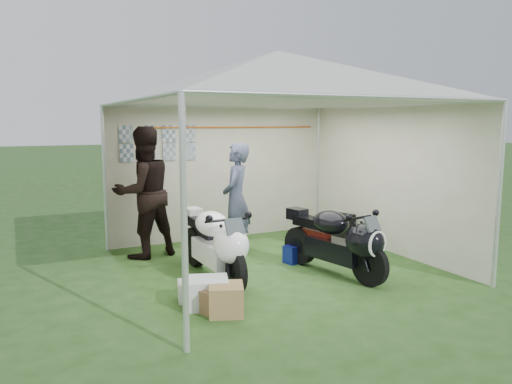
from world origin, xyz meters
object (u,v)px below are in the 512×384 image
motorcycle_black (338,239)px  paddock_stand (296,254)px  equipment_box (339,228)px  crate_3 (221,301)px  crate_1 (226,299)px  crate_2 (192,291)px  canopy_tent (276,83)px  crate_0 (206,293)px  motorcycle_white (216,242)px  person_blue_jacket (236,199)px  person_dark_jacket (144,193)px

motorcycle_black → paddock_stand: size_ratio=5.23×
equipment_box → crate_3: size_ratio=1.19×
crate_1 → crate_2: crate_1 is taller
motorcycle_black → crate_1: motorcycle_black is taller
canopy_tent → crate_0: bearing=-143.5°
motorcycle_white → crate_0: motorcycle_white is taller
motorcycle_white → crate_3: size_ratio=4.80×
motorcycle_white → paddock_stand: size_ratio=5.41×
motorcycle_white → equipment_box: bearing=20.1°
person_blue_jacket → crate_2: bearing=-1.3°
motorcycle_white → person_dark_jacket: bearing=108.4°
person_blue_jacket → person_dark_jacket: bearing=-72.9°
canopy_tent → person_blue_jacket: bearing=105.7°
paddock_stand → person_dark_jacket: bearing=145.9°
motorcycle_black → crate_1: (-1.86, -0.58, -0.34)m
motorcycle_white → crate_2: bearing=-133.8°
person_dark_jacket → equipment_box: size_ratio=4.32×
person_blue_jacket → crate_1: bearing=10.3°
person_dark_jacket → crate_2: size_ratio=6.23×
equipment_box → crate_1: equipment_box is taller
motorcycle_black → equipment_box: (1.17, 1.61, -0.27)m
person_blue_jacket → equipment_box: (1.93, -0.01, -0.64)m
canopy_tent → motorcycle_black: 2.28m
crate_1 → canopy_tent: bearing=45.8°
motorcycle_black → crate_3: motorcycle_black is taller
person_blue_jacket → crate_3: size_ratio=4.47×
person_dark_jacket → crate_1: bearing=80.2°
motorcycle_white → paddock_stand: bearing=9.3°
canopy_tent → equipment_box: (1.70, 0.82, -2.35)m
motorcycle_white → crate_3: bearing=-110.6°
person_blue_jacket → crate_2: (-1.30, -1.65, -0.75)m
motorcycle_black → crate_2: size_ratio=5.65×
canopy_tent → motorcycle_black: canopy_tent is taller
canopy_tent → motorcycle_black: bearing=-56.5°
crate_0 → person_dark_jacket: bearing=92.3°
person_dark_jacket → crate_1: size_ratio=5.45×
crate_1 → crate_3: 0.08m
crate_0 → crate_3: crate_0 is taller
crate_2 → person_blue_jacket: bearing=51.9°
crate_3 → person_dark_jacket: bearing=94.0°
equipment_box → crate_3: 3.73m
person_blue_jacket → crate_0: bearing=4.2°
person_blue_jacket → equipment_box: 2.04m
paddock_stand → crate_1: (-1.69, -1.39, 0.03)m
crate_1 → paddock_stand: bearing=39.3°
equipment_box → crate_2: 3.63m
canopy_tent → crate_3: 3.09m
crate_0 → crate_2: 0.27m
motorcycle_white → equipment_box: 2.91m
person_dark_jacket → crate_0: size_ratio=4.05×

